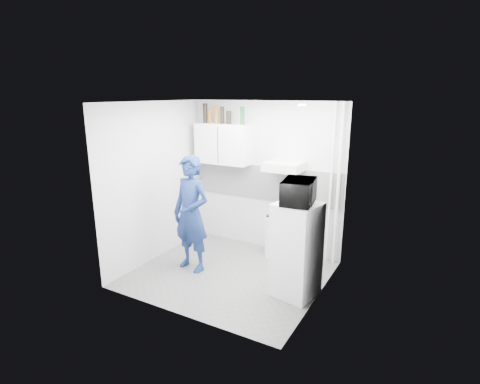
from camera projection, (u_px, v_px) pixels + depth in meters
The scene contains 23 objects.
floor at pixel (229, 274), 5.81m from camera, with size 2.80×2.80×0.00m, color #61615E.
ceiling at pixel (228, 102), 5.14m from camera, with size 2.80×2.80×0.00m, color white.
wall_back at pixel (265, 177), 6.53m from camera, with size 2.80×2.80×0.00m, color silver.
wall_left at pixel (156, 182), 6.13m from camera, with size 2.60×2.60×0.00m, color silver.
wall_right at pixel (322, 207), 4.82m from camera, with size 2.60×2.60×0.00m, color silver.
person at pixel (191, 214), 5.77m from camera, with size 0.66×0.44×1.82m, color navy.
stove at pixel (283, 236), 6.34m from camera, with size 0.46×0.46×0.74m, color silver.
fridge at pixel (296, 250), 5.07m from camera, with size 0.55×0.55×1.32m, color white.
stove_top at pixel (284, 215), 6.24m from camera, with size 0.45×0.45×0.03m, color black.
saucepan at pixel (279, 211), 6.18m from camera, with size 0.20×0.20×0.11m, color silver.
microwave at pixel (299, 192), 4.86m from camera, with size 0.39×0.58×0.32m, color black.
bottle_a at pixel (205, 113), 6.63m from camera, with size 0.08×0.08×0.34m, color black.
bottle_b at pixel (210, 116), 6.60m from camera, with size 0.06×0.06×0.24m, color brown.
bottle_c at pixel (216, 115), 6.53m from camera, with size 0.07×0.07×0.30m, color brown.
bottle_d at pixel (222, 115), 6.47m from camera, with size 0.07×0.07×0.29m, color black.
canister_a at pixel (229, 117), 6.42m from camera, with size 0.09×0.09×0.22m, color black.
bottle_e at pixel (242, 116), 6.28m from camera, with size 0.08×0.08×0.30m, color #144C1E.
upper_cabinet at pixel (223, 144), 6.59m from camera, with size 1.00×0.35×0.70m, color white.
range_hood at pixel (284, 166), 6.04m from camera, with size 0.60×0.50×0.14m, color silver.
backsplash at pixel (265, 183), 6.54m from camera, with size 2.74×0.03×0.60m, color white.
pipe_a at pixel (338, 187), 5.85m from camera, with size 0.05×0.05×2.60m, color silver.
pipe_b at pixel (331, 186), 5.91m from camera, with size 0.04×0.04×2.60m, color silver.
ceiling_spot_fixture at pixel (302, 105), 4.85m from camera, with size 0.10×0.10×0.02m, color white.
Camera 1 is at (2.72, -4.54, 2.73)m, focal length 28.00 mm.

